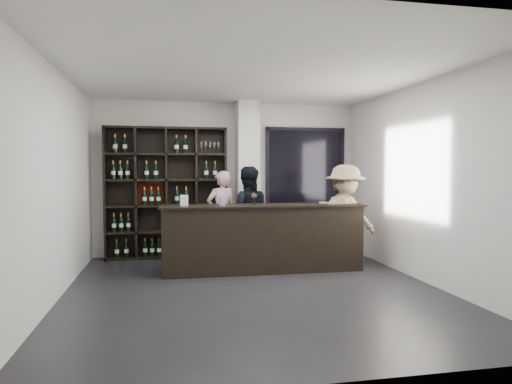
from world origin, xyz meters
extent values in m
cube|color=black|center=(0.00, 0.00, -0.01)|extent=(5.00, 5.50, 0.01)
cube|color=silver|center=(0.35, 2.47, 1.45)|extent=(0.40, 0.40, 2.90)
cube|color=black|center=(1.55, 2.69, 1.40)|extent=(1.60, 0.08, 2.10)
cube|color=black|center=(1.55, 2.69, 1.40)|extent=(1.48, 0.02, 1.98)
cube|color=black|center=(0.35, 1.10, 0.52)|extent=(3.16, 0.59, 1.04)
cube|color=black|center=(0.35, 1.10, 1.05)|extent=(3.24, 0.67, 0.03)
imported|color=beige|center=(-0.15, 2.40, 0.80)|extent=(0.66, 0.52, 1.60)
imported|color=black|center=(0.23, 1.85, 0.84)|extent=(0.89, 0.74, 1.68)
imported|color=#8E7557|center=(1.70, 0.99, 0.85)|extent=(1.21, 0.86, 1.71)
cylinder|color=silver|center=(-0.30, 1.03, 1.13)|extent=(0.11, 0.11, 0.13)
cube|color=white|center=(1.40, 1.20, 1.08)|extent=(0.13, 0.13, 0.02)
cube|color=white|center=(-0.89, 1.09, 1.15)|extent=(0.12, 0.08, 0.17)
camera|label=1|loc=(-1.16, -5.97, 1.64)|focal=32.00mm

